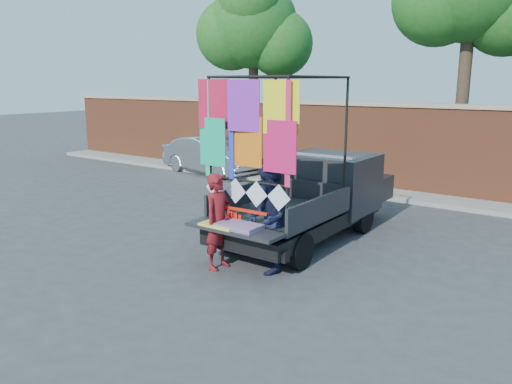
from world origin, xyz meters
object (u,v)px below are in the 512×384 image
Objects in this scene: pickup_truck at (319,195)px; man at (268,219)px; woman at (218,222)px; sedan at (211,155)px.

man is (0.38, -2.48, 0.10)m from pickup_truck.
man is at bearing -81.18° from pickup_truck.
pickup_truck is at bearing -8.64° from woman.
woman is 0.87m from man.
man reaches higher than woman.
sedan is at bearing 41.08° from woman.
man is (6.99, -6.56, 0.28)m from sedan.
woman is (-0.39, -2.86, 0.01)m from pickup_truck.
sedan is 2.13× the size of man.
woman is at bearing -97.84° from pickup_truck.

